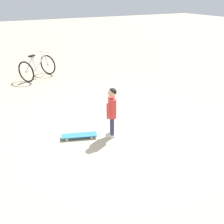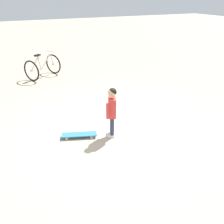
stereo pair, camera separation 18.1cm
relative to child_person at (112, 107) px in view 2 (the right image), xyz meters
The scene contains 4 objects.
ground_plane 0.69m from the child_person, 27.93° to the right, with size 50.00×50.00×0.00m, color tan.
child_person is the anchor object (origin of this frame).
skateboard 0.91m from the child_person, 70.41° to the left, with size 0.42×0.75×0.07m.
bicycle_mid 4.63m from the child_person, ahead, with size 1.18×1.28×0.85m.
Camera 2 is at (-4.15, 1.96, 2.70)m, focal length 39.00 mm.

